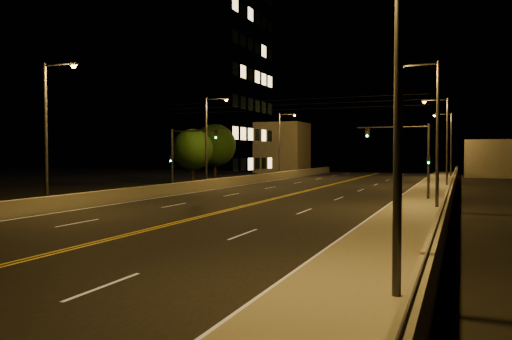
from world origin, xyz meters
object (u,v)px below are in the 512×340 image
at_px(streetlight_2, 444,136).
at_px(streetlight_5, 209,136).
at_px(streetlight_3, 449,141).
at_px(tree_0, 192,149).
at_px(traffic_signal_right, 413,152).
at_px(streetlight_4, 49,125).
at_px(tree_1, 215,145).
at_px(streetlight_0, 385,79).
at_px(streetlight_6, 281,141).
at_px(streetlight_1, 433,125).
at_px(traffic_signal_left, 183,152).
at_px(building_tower, 177,67).

relative_size(streetlight_2, streetlight_5, 1.00).
height_order(streetlight_3, tree_0, streetlight_3).
relative_size(streetlight_3, traffic_signal_right, 1.61).
distance_m(streetlight_4, tree_1, 31.58).
relative_size(streetlight_0, streetlight_6, 1.00).
xyz_separation_m(streetlight_3, tree_0, (-25.76, -24.62, -1.30)).
height_order(streetlight_0, streetlight_1, same).
xyz_separation_m(streetlight_6, traffic_signal_left, (1.18, -28.29, -1.60)).
bearing_deg(tree_1, building_tower, 142.11).
xyz_separation_m(building_tower, tree_1, (10.11, -7.87, -11.44)).
relative_size(streetlight_1, streetlight_5, 1.00).
height_order(streetlight_5, traffic_signal_left, streetlight_5).
distance_m(streetlight_1, building_tower, 48.85).
distance_m(streetlight_0, traffic_signal_left, 32.39).
height_order(streetlight_4, traffic_signal_right, streetlight_4).
relative_size(streetlight_3, tree_1, 1.27).
distance_m(streetlight_6, building_tower, 18.57).
bearing_deg(streetlight_1, tree_0, 147.14).
bearing_deg(traffic_signal_right, tree_1, 144.46).
xyz_separation_m(streetlight_4, streetlight_6, (0.00, 41.88, 0.00)).
distance_m(streetlight_2, tree_0, 26.25).
relative_size(streetlight_5, streetlight_6, 1.00).
bearing_deg(tree_1, tree_0, -85.65).
height_order(streetlight_3, streetlight_6, same).
xyz_separation_m(streetlight_5, tree_0, (-4.33, 4.37, -1.30)).
bearing_deg(building_tower, traffic_signal_left, -57.71).
bearing_deg(streetlight_2, streetlight_1, -90.00).
relative_size(streetlight_4, streetlight_5, 1.00).
bearing_deg(streetlight_3, streetlight_0, -90.00).
relative_size(streetlight_1, traffic_signal_left, 1.61).
bearing_deg(streetlight_0, streetlight_4, 151.49).
bearing_deg(building_tower, streetlight_1, -40.30).
height_order(traffic_signal_right, traffic_signal_left, same).
bearing_deg(streetlight_6, tree_1, -114.26).
bearing_deg(streetlight_2, streetlight_5, -156.65).
bearing_deg(streetlight_4, tree_1, 98.76).
height_order(streetlight_0, building_tower, building_tower).
distance_m(traffic_signal_left, tree_0, 12.57).
bearing_deg(streetlight_4, streetlight_3, 66.59).
distance_m(streetlight_1, traffic_signal_left, 21.01).
height_order(streetlight_1, tree_1, streetlight_1).
bearing_deg(building_tower, streetlight_2, -14.36).
bearing_deg(streetlight_3, streetlight_5, -126.47).
bearing_deg(tree_0, streetlight_1, -32.86).
bearing_deg(streetlight_1, streetlight_4, -158.95).
distance_m(streetlight_0, streetlight_5, 38.65).
bearing_deg(tree_1, traffic_signal_left, -71.23).
bearing_deg(streetlight_5, traffic_signal_right, -19.24).
height_order(traffic_signal_right, tree_1, tree_1).
xyz_separation_m(streetlight_1, streetlight_6, (-21.43, 33.63, 0.00)).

